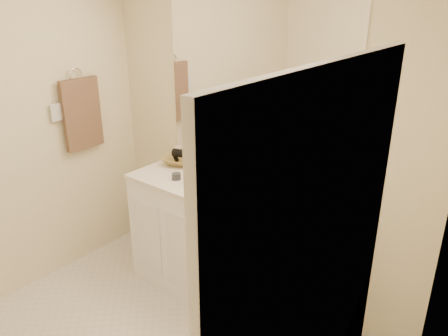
% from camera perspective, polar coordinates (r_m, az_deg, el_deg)
% --- Properties ---
extents(wall_back, '(2.60, 0.02, 2.40)m').
position_cam_1_polar(wall_back, '(3.07, 3.81, 4.37)').
color(wall_back, '#F1E5BD').
rests_on(wall_back, floor).
extents(wall_right, '(0.02, 2.60, 2.40)m').
position_cam_1_polar(wall_right, '(1.49, 16.66, -17.54)').
color(wall_right, '#F1E5BD').
rests_on(wall_right, floor).
extents(vanity_cabinet, '(1.50, 0.55, 0.85)m').
position_cam_1_polar(vanity_cabinet, '(3.19, 0.57, -10.20)').
color(vanity_cabinet, white).
rests_on(vanity_cabinet, floor).
extents(countertop, '(1.52, 0.57, 0.03)m').
position_cam_1_polar(countertop, '(2.98, 0.60, -3.02)').
color(countertop, white).
rests_on(countertop, vanity_cabinet).
extents(backsplash, '(1.52, 0.03, 0.08)m').
position_cam_1_polar(backsplash, '(3.15, 3.52, -0.55)').
color(backsplash, white).
rests_on(backsplash, countertop).
extents(sink_basin, '(0.37, 0.37, 0.02)m').
position_cam_1_polar(sink_basin, '(2.97, 0.36, -3.09)').
color(sink_basin, beige).
rests_on(sink_basin, countertop).
extents(faucet, '(0.02, 0.02, 0.11)m').
position_cam_1_polar(faucet, '(3.07, 2.45, -0.85)').
color(faucet, silver).
rests_on(faucet, countertop).
extents(mirror, '(1.48, 0.01, 1.20)m').
position_cam_1_polar(mirror, '(2.97, 3.91, 10.97)').
color(mirror, white).
rests_on(mirror, wall_back).
extents(blue_mug, '(0.10, 0.10, 0.11)m').
position_cam_1_polar(blue_mug, '(3.16, -0.30, -0.17)').
color(blue_mug, '#153C95').
rests_on(blue_mug, countertop).
extents(tan_cup, '(0.07, 0.07, 0.10)m').
position_cam_1_polar(tan_cup, '(2.91, 4.74, -2.39)').
color(tan_cup, beige).
rests_on(tan_cup, countertop).
extents(toothbrush, '(0.02, 0.04, 0.22)m').
position_cam_1_polar(toothbrush, '(2.87, 4.97, -0.57)').
color(toothbrush, '#EB3D80').
rests_on(toothbrush, tan_cup).
extents(mouthwash_bottle, '(0.09, 0.09, 0.16)m').
position_cam_1_polar(mouthwash_bottle, '(2.79, 7.93, -3.00)').
color(mouthwash_bottle, '#0B658A').
rests_on(mouthwash_bottle, countertop).
extents(clear_pump_bottle, '(0.07, 0.07, 0.15)m').
position_cam_1_polar(clear_pump_bottle, '(2.85, 11.42, -2.80)').
color(clear_pump_bottle, silver).
rests_on(clear_pump_bottle, countertop).
extents(soap_dish, '(0.10, 0.09, 0.01)m').
position_cam_1_polar(soap_dish, '(2.66, 6.25, -5.96)').
color(soap_dish, silver).
rests_on(soap_dish, countertop).
extents(green_soap, '(0.08, 0.07, 0.02)m').
position_cam_1_polar(green_soap, '(2.65, 6.27, -5.61)').
color(green_soap, '#7FBE2E').
rests_on(green_soap, soap_dish).
extents(orange_comb, '(0.11, 0.03, 0.00)m').
position_cam_1_polar(orange_comb, '(2.68, 2.02, -5.69)').
color(orange_comb, '#FDAF1A').
rests_on(orange_comb, countertop).
extents(dark_jar, '(0.08, 0.08, 0.05)m').
position_cam_1_polar(dark_jar, '(3.14, -6.24, -1.10)').
color(dark_jar, '#2C2D32').
rests_on(dark_jar, countertop).
extents(soap_bottle_white, '(0.08, 0.08, 0.19)m').
position_cam_1_polar(soap_bottle_white, '(3.20, -0.39, 0.89)').
color(soap_bottle_white, white).
rests_on(soap_bottle_white, countertop).
extents(soap_bottle_cream, '(0.08, 0.08, 0.15)m').
position_cam_1_polar(soap_bottle_cream, '(3.26, -1.49, 0.94)').
color(soap_bottle_cream, '#F4E8C7').
rests_on(soap_bottle_cream, countertop).
extents(soap_bottle_yellow, '(0.15, 0.15, 0.15)m').
position_cam_1_polar(soap_bottle_yellow, '(3.30, -2.76, 1.15)').
color(soap_bottle_yellow, '#CED352').
rests_on(soap_bottle_yellow, countertop).
extents(wicker_basket, '(0.33, 0.33, 0.06)m').
position_cam_1_polar(wicker_basket, '(3.42, -5.90, 1.05)').
color(wicker_basket, olive).
rests_on(wicker_basket, countertop).
extents(hair_dryer, '(0.14, 0.10, 0.06)m').
position_cam_1_polar(hair_dryer, '(3.39, -5.69, 1.91)').
color(hair_dryer, black).
rests_on(hair_dryer, wicker_basket).
extents(towel_ring, '(0.01, 0.11, 0.11)m').
position_cam_1_polar(towel_ring, '(3.53, -18.82, 11.45)').
color(towel_ring, silver).
rests_on(towel_ring, wall_left).
extents(hand_towel, '(0.04, 0.32, 0.55)m').
position_cam_1_polar(hand_towel, '(3.58, -18.06, 6.72)').
color(hand_towel, '#3E2D21').
rests_on(hand_towel, towel_ring).
extents(switch_plate, '(0.01, 0.08, 0.13)m').
position_cam_1_polar(switch_plate, '(3.48, -21.07, 6.79)').
color(switch_plate, silver).
rests_on(switch_plate, wall_left).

